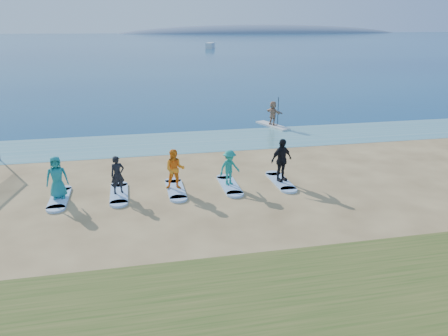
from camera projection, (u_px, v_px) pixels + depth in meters
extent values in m
plane|color=tan|center=(204.00, 216.00, 15.89)|extent=(600.00, 600.00, 0.00)
plane|color=teal|center=(174.00, 142.00, 25.62)|extent=(600.00, 600.00, 0.00)
plane|color=navy|center=(132.00, 42.00, 164.29)|extent=(600.00, 600.00, 0.00)
ellipsoid|color=slate|center=(264.00, 33.00, 313.19)|extent=(220.00, 56.00, 18.00)
cube|color=silver|center=(273.00, 126.00, 29.59)|extent=(1.64, 3.06, 0.12)
imported|color=tan|center=(273.00, 113.00, 29.32)|extent=(1.02, 1.55, 1.60)
cube|color=silver|center=(210.00, 48.00, 121.78)|extent=(3.62, 6.09, 1.52)
cube|color=#9CC3F2|center=(60.00, 198.00, 17.34)|extent=(0.70, 2.20, 0.09)
imported|color=teal|center=(57.00, 177.00, 17.06)|extent=(0.90, 0.65, 1.70)
cube|color=#9CC3F2|center=(119.00, 194.00, 17.80)|extent=(0.70, 2.20, 0.09)
imported|color=black|center=(118.00, 175.00, 17.54)|extent=(0.66, 0.53, 1.55)
cube|color=#9CC3F2|center=(176.00, 190.00, 18.26)|extent=(0.70, 2.20, 0.09)
imported|color=orange|center=(175.00, 169.00, 17.98)|extent=(0.92, 0.77, 1.69)
cube|color=#9CC3F2|center=(229.00, 185.00, 18.73)|extent=(0.70, 2.20, 0.09)
imported|color=teal|center=(229.00, 168.00, 18.47)|extent=(1.12, 0.89, 1.52)
cube|color=#9CC3F2|center=(281.00, 181.00, 19.19)|extent=(0.70, 2.20, 0.09)
imported|color=black|center=(281.00, 160.00, 18.88)|extent=(1.20, 0.85, 1.89)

